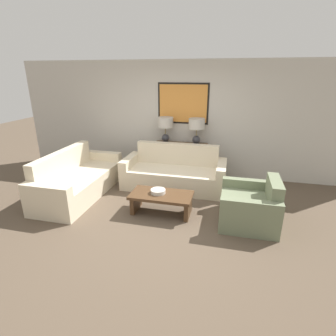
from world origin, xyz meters
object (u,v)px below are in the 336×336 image
object	(u,v)px
table_lamp_right	(197,127)
table_lamp_left	(165,125)
coffee_table	(161,199)
couch_by_back_wall	(174,174)
armchair_near_back_wall	(251,207)
console_table	(180,160)
couch_by_side	(78,181)
decorative_bowl	(158,191)

from	to	relation	value
table_lamp_right	table_lamp_left	bearing A→B (deg)	180.00
coffee_table	couch_by_back_wall	bearing A→B (deg)	91.32
table_lamp_left	armchair_near_back_wall	world-z (taller)	table_lamp_left
couch_by_back_wall	armchair_near_back_wall	world-z (taller)	couch_by_back_wall
console_table	couch_by_side	distance (m)	2.36
couch_by_back_wall	decorative_bowl	world-z (taller)	couch_by_back_wall
couch_by_back_wall	armchair_near_back_wall	bearing A→B (deg)	-36.27
armchair_near_back_wall	couch_by_side	bearing A→B (deg)	175.23
table_lamp_right	armchair_near_back_wall	size ratio (longest dim) A/B	0.61
table_lamp_left	couch_by_back_wall	bearing A→B (deg)	-60.56
console_table	coffee_table	world-z (taller)	console_table
couch_by_side	coffee_table	distance (m)	1.88
table_lamp_right	couch_by_back_wall	distance (m)	1.19
table_lamp_left	couch_by_back_wall	world-z (taller)	table_lamp_left
couch_by_side	decorative_bowl	bearing A→B (deg)	-10.07
couch_by_back_wall	decorative_bowl	distance (m)	1.17
console_table	couch_by_side	size ratio (longest dim) A/B	0.57
console_table	couch_by_back_wall	bearing A→B (deg)	-90.00
table_lamp_right	armchair_near_back_wall	distance (m)	2.33
console_table	couch_by_back_wall	world-z (taller)	couch_by_back_wall
table_lamp_left	couch_by_back_wall	size ratio (longest dim) A/B	0.27
decorative_bowl	couch_by_back_wall	bearing A→B (deg)	88.11
table_lamp_left	coffee_table	world-z (taller)	table_lamp_left
console_table	coffee_table	bearing A→B (deg)	-89.15
console_table	armchair_near_back_wall	size ratio (longest dim) A/B	1.25
table_lamp_left	decorative_bowl	distance (m)	2.01
table_lamp_left	table_lamp_right	world-z (taller)	same
couch_by_side	decorative_bowl	world-z (taller)	couch_by_side
table_lamp_left	armchair_near_back_wall	bearing A→B (deg)	-42.99
coffee_table	decorative_bowl	world-z (taller)	decorative_bowl
table_lamp_right	couch_by_side	bearing A→B (deg)	-145.72
decorative_bowl	console_table	bearing A→B (deg)	88.78
coffee_table	armchair_near_back_wall	size ratio (longest dim) A/B	1.10
table_lamp_right	decorative_bowl	distance (m)	2.03
decorative_bowl	armchair_near_back_wall	world-z (taller)	armchair_near_back_wall
table_lamp_right	decorative_bowl	xyz separation A→B (m)	(-0.40, -1.81, -0.82)
table_lamp_left	couch_by_side	world-z (taller)	table_lamp_left
table_lamp_right	armchair_near_back_wall	world-z (taller)	table_lamp_right
coffee_table	armchair_near_back_wall	bearing A→B (deg)	2.25
couch_by_side	table_lamp_right	bearing A→B (deg)	34.28
table_lamp_left	table_lamp_right	bearing A→B (deg)	0.00
table_lamp_left	table_lamp_right	distance (m)	0.73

